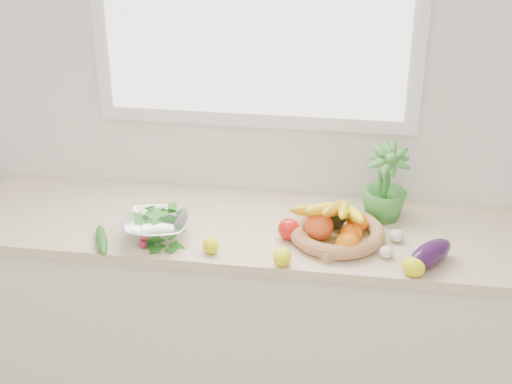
% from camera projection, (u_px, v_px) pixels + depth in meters
% --- Properties ---
extents(back_wall, '(4.50, 0.02, 2.70)m').
position_uv_depth(back_wall, '(256.00, 89.00, 2.86)').
color(back_wall, white).
rests_on(back_wall, ground).
extents(counter_cabinet, '(2.20, 0.58, 0.86)m').
position_uv_depth(counter_cabinet, '(245.00, 321.00, 3.00)').
color(counter_cabinet, silver).
rests_on(counter_cabinet, ground).
extents(countertop, '(2.24, 0.62, 0.04)m').
position_uv_depth(countertop, '(244.00, 228.00, 2.80)').
color(countertop, beige).
rests_on(countertop, counter_cabinet).
extents(orange_loose, '(0.10, 0.10, 0.09)m').
position_uv_depth(orange_loose, '(348.00, 244.00, 2.56)').
color(orange_loose, orange).
rests_on(orange_loose, countertop).
extents(lemon_a, '(0.09, 0.09, 0.06)m').
position_uv_depth(lemon_a, '(211.00, 245.00, 2.58)').
color(lemon_a, '#DCDE0C').
rests_on(lemon_a, countertop).
extents(lemon_b, '(0.08, 0.09, 0.07)m').
position_uv_depth(lemon_b, '(282.00, 257.00, 2.50)').
color(lemon_b, '#FFED0D').
rests_on(lemon_b, countertop).
extents(lemon_c, '(0.11, 0.11, 0.07)m').
position_uv_depth(lemon_c, '(413.00, 267.00, 2.44)').
color(lemon_c, '#FCF70D').
rests_on(lemon_c, countertop).
extents(apple, '(0.08, 0.08, 0.08)m').
position_uv_depth(apple, '(289.00, 229.00, 2.66)').
color(apple, red).
rests_on(apple, countertop).
extents(ginger, '(0.12, 0.11, 0.04)m').
position_uv_depth(ginger, '(335.00, 252.00, 2.56)').
color(ginger, tan).
rests_on(ginger, countertop).
extents(garlic_a, '(0.06, 0.06, 0.04)m').
position_uv_depth(garlic_a, '(374.00, 245.00, 2.60)').
color(garlic_a, silver).
rests_on(garlic_a, countertop).
extents(garlic_b, '(0.06, 0.06, 0.05)m').
position_uv_depth(garlic_b, '(397.00, 236.00, 2.65)').
color(garlic_b, beige).
rests_on(garlic_b, countertop).
extents(garlic_c, '(0.06, 0.06, 0.04)m').
position_uv_depth(garlic_c, '(386.00, 252.00, 2.55)').
color(garlic_c, white).
rests_on(garlic_c, countertop).
extents(eggplant, '(0.20, 0.22, 0.09)m').
position_uv_depth(eggplant, '(430.00, 254.00, 2.50)').
color(eggplant, '#2D0F3A').
rests_on(eggplant, countertop).
extents(cucumber, '(0.13, 0.22, 0.04)m').
position_uv_depth(cucumber, '(102.00, 240.00, 2.63)').
color(cucumber, '#1A4F17').
rests_on(cucumber, countertop).
extents(radish, '(0.04, 0.04, 0.03)m').
position_uv_depth(radish, '(143.00, 245.00, 2.61)').
color(radish, '#B91733').
rests_on(radish, countertop).
extents(potted_herb, '(0.21, 0.21, 0.32)m').
position_uv_depth(potted_herb, '(385.00, 184.00, 2.77)').
color(potted_herb, '#3C8B32').
rests_on(potted_herb, countertop).
extents(fruit_basket, '(0.46, 0.46, 0.19)m').
position_uv_depth(fruit_basket, '(336.00, 227.00, 2.66)').
color(fruit_basket, tan).
rests_on(fruit_basket, countertop).
extents(colander_with_spinach, '(0.28, 0.28, 0.13)m').
position_uv_depth(colander_with_spinach, '(156.00, 223.00, 2.66)').
color(colander_with_spinach, silver).
rests_on(colander_with_spinach, countertop).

